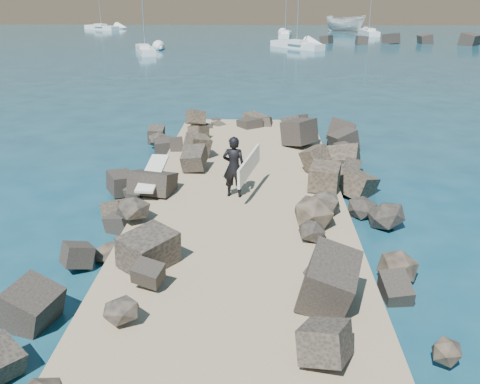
{
  "coord_description": "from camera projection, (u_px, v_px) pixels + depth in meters",
  "views": [
    {
      "loc": [
        0.5,
        -13.91,
        6.44
      ],
      "look_at": [
        0.0,
        -1.0,
        1.5
      ],
      "focal_mm": 40.0,
      "sensor_mm": 36.0,
      "label": 1
    }
  ],
  "objects": [
    {
      "name": "sailboat_a",
      "position": [
        145.0,
        50.0,
        56.26
      ],
      "size": [
        3.36,
        6.6,
        7.87
      ],
      "color": "silver",
      "rests_on": "ground"
    },
    {
      "name": "riprap_left",
      "position": [
        128.0,
        233.0,
        13.83
      ],
      "size": [
        2.6,
        22.0,
        1.0
      ],
      "primitive_type": "cube",
      "color": "black",
      "rests_on": "ground"
    },
    {
      "name": "sailboat_d",
      "position": [
        369.0,
        32.0,
        78.34
      ],
      "size": [
        1.92,
        7.32,
        8.73
      ],
      "color": "silver",
      "rests_on": "ground"
    },
    {
      "name": "sailboat_e",
      "position": [
        101.0,
        28.0,
        87.98
      ],
      "size": [
        6.7,
        5.64,
        8.69
      ],
      "color": "silver",
      "rests_on": "ground"
    },
    {
      "name": "sailboat_b",
      "position": [
        285.0,
        35.0,
        74.52
      ],
      "size": [
        2.06,
        6.54,
        7.82
      ],
      "color": "silver",
      "rests_on": "ground"
    },
    {
      "name": "sailboat_c",
      "position": [
        297.0,
        45.0,
        60.99
      ],
      "size": [
        5.98,
        6.87,
        8.99
      ],
      "color": "silver",
      "rests_on": "ground"
    },
    {
      "name": "surfboard_resting",
      "position": [
        153.0,
        177.0,
        16.37
      ],
      "size": [
        0.69,
        2.24,
        0.07
      ],
      "primitive_type": "cube",
      "rotation": [
        0.0,
        0.0,
        -0.07
      ],
      "color": "silver",
      "rests_on": "riprap_left"
    },
    {
      "name": "ground",
      "position": [
        241.0,
        228.0,
        15.3
      ],
      "size": [
        800.0,
        800.0,
        0.0
      ],
      "primitive_type": "plane",
      "color": "#0F384C",
      "rests_on": "ground"
    },
    {
      "name": "jetty",
      "position": [
        238.0,
        251.0,
        13.33
      ],
      "size": [
        6.0,
        26.0,
        0.6
      ],
      "primitive_type": "cube",
      "color": "#8C7759",
      "rests_on": "ground"
    },
    {
      "name": "boat_imported",
      "position": [
        345.0,
        23.0,
        83.1
      ],
      "size": [
        6.98,
        6.0,
        2.61
      ],
      "primitive_type": "imported",
      "rotation": [
        0.0,
        0.0,
        0.95
      ],
      "color": "silver",
      "rests_on": "ground"
    },
    {
      "name": "riprap_right",
      "position": [
        353.0,
        237.0,
        13.62
      ],
      "size": [
        2.6,
        22.0,
        1.0
      ],
      "primitive_type": "cube",
      "color": "#262421",
      "rests_on": "ground"
    },
    {
      "name": "surfer_with_board",
      "position": [
        236.0,
        167.0,
        15.71
      ],
      "size": [
        1.12,
        2.24,
        1.84
      ],
      "color": "black",
      "rests_on": "jetty"
    }
  ]
}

